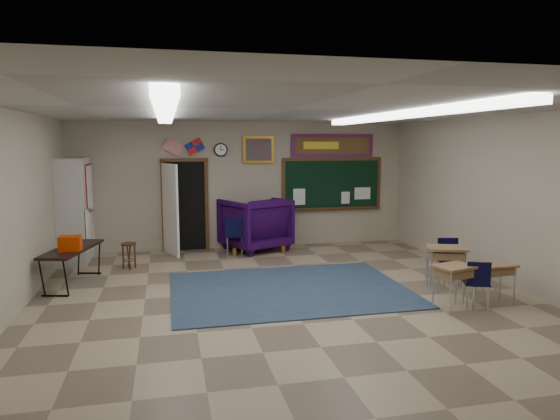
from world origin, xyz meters
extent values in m
plane|color=#9C886C|center=(0.00, 0.00, 0.00)|extent=(9.00, 9.00, 0.00)
cube|color=#ACA08B|center=(0.00, 4.50, 1.50)|extent=(8.00, 0.04, 3.00)
cube|color=#ACA08B|center=(0.00, -4.50, 1.50)|extent=(8.00, 0.04, 3.00)
cube|color=#ACA08B|center=(-4.00, 0.00, 1.50)|extent=(0.04, 9.00, 3.00)
cube|color=#ACA08B|center=(4.00, 0.00, 1.50)|extent=(0.04, 9.00, 3.00)
cube|color=beige|center=(0.00, 0.00, 3.00)|extent=(8.00, 9.00, 0.04)
cube|color=#2E4358|center=(0.20, 0.80, 0.01)|extent=(4.00, 3.00, 0.02)
cube|color=black|center=(-1.40, 4.49, 1.05)|extent=(0.95, 0.04, 2.10)
cube|color=white|center=(-1.75, 4.05, 1.03)|extent=(0.35, 0.86, 2.05)
cube|color=#503116|center=(2.20, 4.47, 1.50)|extent=(2.55, 0.05, 1.30)
cube|color=black|center=(2.20, 4.46, 1.50)|extent=(2.40, 0.03, 1.15)
cube|color=#503116|center=(2.20, 4.41, 0.90)|extent=(2.40, 0.12, 0.04)
cube|color=red|center=(2.20, 4.47, 2.45)|extent=(2.10, 0.04, 0.55)
cube|color=brown|center=(2.20, 4.46, 2.45)|extent=(1.90, 0.03, 0.40)
cube|color=#A97920|center=(0.35, 4.47, 2.35)|extent=(0.75, 0.05, 0.65)
cube|color=#A51466|center=(0.35, 4.46, 2.35)|extent=(0.62, 0.03, 0.52)
cylinder|color=black|center=(-0.55, 4.47, 2.35)|extent=(0.32, 0.05, 0.32)
cylinder|color=white|center=(-0.55, 4.45, 2.35)|extent=(0.26, 0.02, 0.26)
cube|color=#B7B8B3|center=(-3.72, 3.85, 1.10)|extent=(0.55, 1.25, 2.20)
imported|color=#200538|center=(0.20, 4.15, 0.62)|extent=(1.77, 1.79, 1.24)
cube|color=#977446|center=(2.78, 0.14, 0.75)|extent=(0.77, 0.67, 0.04)
cube|color=brown|center=(2.78, 0.14, 0.64)|extent=(0.66, 0.57, 0.13)
cube|color=#977446|center=(3.12, 0.83, 0.62)|extent=(0.61, 0.52, 0.04)
cube|color=brown|center=(3.12, 0.83, 0.53)|extent=(0.53, 0.44, 0.11)
cube|color=#977446|center=(2.37, -0.75, 0.67)|extent=(0.66, 0.56, 0.04)
cube|color=brown|center=(2.37, -0.75, 0.57)|extent=(0.57, 0.48, 0.11)
cube|color=#977446|center=(3.16, -0.65, 0.63)|extent=(0.55, 0.42, 0.04)
cube|color=brown|center=(3.16, -0.65, 0.54)|extent=(0.48, 0.35, 0.11)
cube|color=black|center=(-3.48, 1.97, 0.65)|extent=(0.91, 1.70, 0.04)
cube|color=red|center=(-3.46, 1.75, 0.79)|extent=(0.36, 0.27, 0.25)
cylinder|color=#452814|center=(-2.59, 2.93, 0.51)|extent=(0.30, 0.30, 0.04)
torus|color=#452814|center=(-2.59, 2.93, 0.18)|extent=(0.25, 0.25, 0.02)
camera|label=1|loc=(-1.81, -7.28, 2.51)|focal=32.00mm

